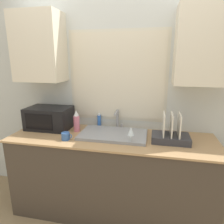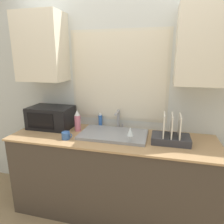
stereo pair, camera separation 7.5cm
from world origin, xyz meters
name	(u,v)px [view 1 (the left image)]	position (x,y,z in m)	size (l,w,h in m)	color
countertop	(112,174)	(0.00, 0.33, 0.45)	(2.16, 0.68, 0.91)	#42382D
wall_back	(117,85)	(0.00, 0.64, 1.41)	(6.00, 0.38, 2.60)	silver
sink_basin	(113,134)	(0.01, 0.36, 0.92)	(0.71, 0.42, 0.03)	gray
faucet	(117,118)	(0.02, 0.58, 1.04)	(0.08, 0.17, 0.23)	#99999E
microwave	(49,118)	(-0.77, 0.44, 1.03)	(0.50, 0.33, 0.25)	black
dish_rack	(171,135)	(0.60, 0.33, 0.97)	(0.37, 0.24, 0.29)	#333338
spray_bottle	(77,121)	(-0.42, 0.41, 1.02)	(0.07, 0.07, 0.24)	#D8728C
soap_bottle	(99,121)	(-0.21, 0.61, 0.98)	(0.04, 0.04, 0.17)	blue
mug_near_sink	(66,136)	(-0.44, 0.15, 0.94)	(0.11, 0.08, 0.08)	#335999
wine_glass	(131,132)	(0.22, 0.18, 1.03)	(0.06, 0.06, 0.18)	silver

